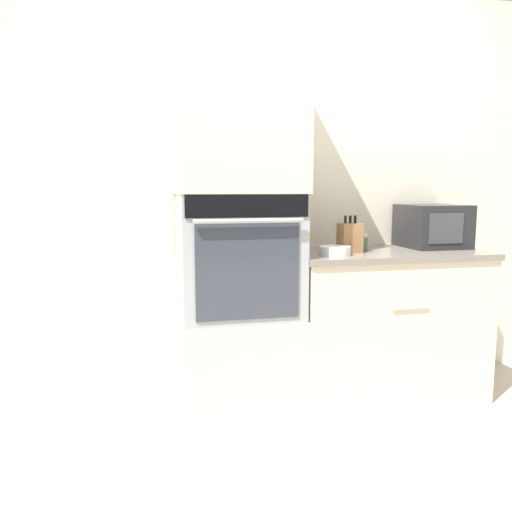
{
  "coord_description": "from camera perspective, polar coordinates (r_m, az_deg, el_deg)",
  "views": [
    {
      "loc": [
        -0.84,
        -2.45,
        1.27
      ],
      "look_at": [
        -0.25,
        0.21,
        0.9
      ],
      "focal_mm": 35.0,
      "sensor_mm": 36.0,
      "label": 1
    }
  ],
  "objects": [
    {
      "name": "knife_block",
      "position": [
        2.98,
        10.67,
        2.1
      ],
      "size": [
        0.12,
        0.12,
        0.21
      ],
      "color": "olive",
      "rests_on": "counter_unit"
    },
    {
      "name": "oven_cabinet_base",
      "position": [
        2.96,
        -2.07,
        -11.78
      ],
      "size": [
        0.68,
        0.6,
        0.56
      ],
      "color": "beige",
      "rests_on": "ground_plane"
    },
    {
      "name": "wall_back",
      "position": [
        3.19,
        2.83,
        7.35
      ],
      "size": [
        8.0,
        0.05,
        2.5
      ],
      "color": "beige",
      "rests_on": "ground_plane"
    },
    {
      "name": "ground_plane",
      "position": [
        2.88,
        6.12,
        -18.47
      ],
      "size": [
        12.0,
        12.0,
        0.0
      ],
      "primitive_type": "plane",
      "color": "beige"
    },
    {
      "name": "bowl",
      "position": [
        2.84,
        9.02,
        0.61
      ],
      "size": [
        0.18,
        0.18,
        0.05
      ],
      "color": "white",
      "rests_on": "counter_unit"
    },
    {
      "name": "microwave",
      "position": [
        3.36,
        19.5,
        3.25
      ],
      "size": [
        0.36,
        0.37,
        0.27
      ],
      "color": "#232326",
      "rests_on": "counter_unit"
    },
    {
      "name": "condiment_jar_near",
      "position": [
        3.07,
        12.15,
        1.57
      ],
      "size": [
        0.05,
        0.05,
        0.11
      ],
      "color": "#427047",
      "rests_on": "counter_unit"
    },
    {
      "name": "wall_oven",
      "position": [
        2.81,
        -2.12,
        0.21
      ],
      "size": [
        0.66,
        0.64,
        0.68
      ],
      "color": "#9EA0A5",
      "rests_on": "oven_cabinet_base"
    },
    {
      "name": "oven_cabinet_upper",
      "position": [
        2.82,
        -2.21,
        16.2
      ],
      "size": [
        0.68,
        0.6,
        0.89
      ],
      "color": "beige",
      "rests_on": "wall_oven"
    },
    {
      "name": "condiment_jar_far",
      "position": [
        3.14,
        11.39,
        1.58
      ],
      "size": [
        0.06,
        0.06,
        0.09
      ],
      "color": "#427047",
      "rests_on": "counter_unit"
    },
    {
      "name": "counter_unit",
      "position": [
        3.2,
        14.33,
        -7.39
      ],
      "size": [
        1.16,
        0.63,
        0.9
      ],
      "color": "beige",
      "rests_on": "ground_plane"
    },
    {
      "name": "condiment_jar_mid",
      "position": [
        3.15,
        6.11,
        1.47
      ],
      "size": [
        0.06,
        0.06,
        0.06
      ],
      "color": "silver",
      "rests_on": "counter_unit"
    }
  ]
}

